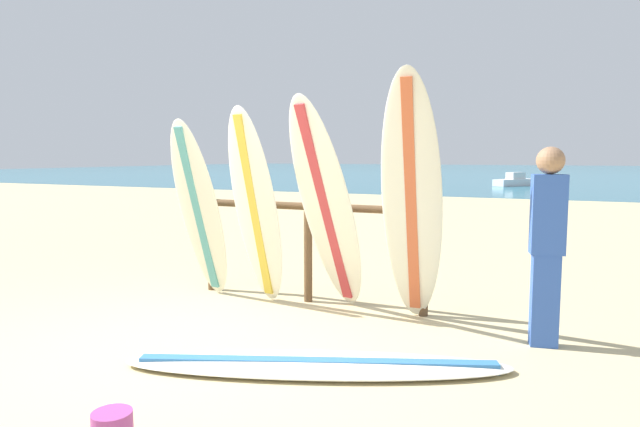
{
  "coord_description": "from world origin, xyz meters",
  "views": [
    {
      "loc": [
        2.86,
        -3.45,
        1.56
      ],
      "look_at": [
        0.24,
        2.12,
        0.93
      ],
      "focal_mm": 31.24,
      "sensor_mm": 36.0,
      "label": 1
    }
  ],
  "objects_px": {
    "small_boat_offshore": "(515,181)",
    "surfboard_lying_on_sand": "(317,365)",
    "surfboard_rack": "(308,232)",
    "surfboard_leaning_center_left": "(327,207)",
    "beachgoer_standing": "(547,238)",
    "surfboard_leaning_left": "(255,207)",
    "surfboard_leaning_far_left": "(199,210)",
    "surfboard_leaning_center": "(412,200)"
  },
  "relations": [
    {
      "from": "beachgoer_standing",
      "to": "surfboard_leaning_center",
      "type": "bearing_deg",
      "value": 175.16
    },
    {
      "from": "surfboard_leaning_center",
      "to": "surfboard_lying_on_sand",
      "type": "distance_m",
      "value": 1.8
    },
    {
      "from": "small_boat_offshore",
      "to": "surfboard_lying_on_sand",
      "type": "bearing_deg",
      "value": -86.97
    },
    {
      "from": "surfboard_leaning_center_left",
      "to": "beachgoer_standing",
      "type": "bearing_deg",
      "value": -2.12
    },
    {
      "from": "surfboard_leaning_far_left",
      "to": "beachgoer_standing",
      "type": "bearing_deg",
      "value": -0.98
    },
    {
      "from": "small_boat_offshore",
      "to": "surfboard_leaning_far_left",
      "type": "bearing_deg",
      "value": -91.37
    },
    {
      "from": "surfboard_leaning_far_left",
      "to": "surfboard_leaning_center",
      "type": "bearing_deg",
      "value": 0.94
    },
    {
      "from": "surfboard_rack",
      "to": "small_boat_offshore",
      "type": "xyz_separation_m",
      "value": [
        -0.52,
        25.45,
        -0.5
      ]
    },
    {
      "from": "surfboard_rack",
      "to": "surfboard_leaning_center",
      "type": "distance_m",
      "value": 1.34
    },
    {
      "from": "beachgoer_standing",
      "to": "small_boat_offshore",
      "type": "xyz_separation_m",
      "value": [
        -2.91,
        25.89,
        -0.65
      ]
    },
    {
      "from": "surfboard_rack",
      "to": "surfboard_leaning_left",
      "type": "xyz_separation_m",
      "value": [
        -0.43,
        -0.37,
        0.28
      ]
    },
    {
      "from": "beachgoer_standing",
      "to": "surfboard_lying_on_sand",
      "type": "bearing_deg",
      "value": -139.39
    },
    {
      "from": "surfboard_leaning_center",
      "to": "surfboard_lying_on_sand",
      "type": "bearing_deg",
      "value": -102.75
    },
    {
      "from": "surfboard_leaning_far_left",
      "to": "surfboard_leaning_center_left",
      "type": "relative_size",
      "value": 0.92
    },
    {
      "from": "surfboard_leaning_far_left",
      "to": "surfboard_leaning_center_left",
      "type": "distance_m",
      "value": 1.53
    },
    {
      "from": "surfboard_leaning_far_left",
      "to": "surfboard_leaning_center_left",
      "type": "height_order",
      "value": "surfboard_leaning_center_left"
    },
    {
      "from": "surfboard_lying_on_sand",
      "to": "small_boat_offshore",
      "type": "bearing_deg",
      "value": 93.03
    },
    {
      "from": "beachgoer_standing",
      "to": "small_boat_offshore",
      "type": "bearing_deg",
      "value": 96.41
    },
    {
      "from": "surfboard_rack",
      "to": "surfboard_leaning_far_left",
      "type": "height_order",
      "value": "surfboard_leaning_far_left"
    },
    {
      "from": "surfboard_rack",
      "to": "beachgoer_standing",
      "type": "xyz_separation_m",
      "value": [
        2.39,
        -0.43,
        0.15
      ]
    },
    {
      "from": "beachgoer_standing",
      "to": "surfboard_leaning_far_left",
      "type": "bearing_deg",
      "value": 179.02
    },
    {
      "from": "surfboard_rack",
      "to": "small_boat_offshore",
      "type": "relative_size",
      "value": 1.03
    },
    {
      "from": "surfboard_rack",
      "to": "surfboard_leaning_left",
      "type": "bearing_deg",
      "value": -139.37
    },
    {
      "from": "surfboard_leaning_left",
      "to": "surfboard_rack",
      "type": "bearing_deg",
      "value": 40.63
    },
    {
      "from": "surfboard_rack",
      "to": "surfboard_leaning_far_left",
      "type": "xyz_separation_m",
      "value": [
        -1.14,
        -0.37,
        0.23
      ]
    },
    {
      "from": "surfboard_leaning_center",
      "to": "surfboard_leaning_center_left",
      "type": "bearing_deg",
      "value": -178.33
    },
    {
      "from": "surfboard_rack",
      "to": "beachgoer_standing",
      "type": "distance_m",
      "value": 2.43
    },
    {
      "from": "surfboard_leaning_center_left",
      "to": "surfboard_leaning_left",
      "type": "bearing_deg",
      "value": -179.6
    },
    {
      "from": "surfboard_leaning_far_left",
      "to": "small_boat_offshore",
      "type": "relative_size",
      "value": 0.77
    },
    {
      "from": "surfboard_leaning_far_left",
      "to": "small_boat_offshore",
      "type": "xyz_separation_m",
      "value": [
        0.62,
        25.83,
        -0.72
      ]
    },
    {
      "from": "small_boat_offshore",
      "to": "surfboard_leaning_left",
      "type": "bearing_deg",
      "value": -89.79
    },
    {
      "from": "surfboard_rack",
      "to": "surfboard_lying_on_sand",
      "type": "bearing_deg",
      "value": -61.64
    },
    {
      "from": "surfboard_leaning_far_left",
      "to": "beachgoer_standing",
      "type": "relative_size",
      "value": 1.19
    },
    {
      "from": "surfboard_leaning_center",
      "to": "surfboard_leaning_left",
      "type": "bearing_deg",
      "value": -178.95
    },
    {
      "from": "surfboard_leaning_far_left",
      "to": "small_boat_offshore",
      "type": "distance_m",
      "value": 25.85
    },
    {
      "from": "surfboard_leaning_center_left",
      "to": "beachgoer_standing",
      "type": "distance_m",
      "value": 2.01
    },
    {
      "from": "surfboard_rack",
      "to": "surfboard_leaning_center_left",
      "type": "relative_size",
      "value": 1.23
    },
    {
      "from": "surfboard_leaning_far_left",
      "to": "surfboard_leaning_center_left",
      "type": "xyz_separation_m",
      "value": [
        1.52,
        0.01,
        0.09
      ]
    },
    {
      "from": "surfboard_rack",
      "to": "surfboard_leaning_center_left",
      "type": "xyz_separation_m",
      "value": [
        0.38,
        -0.36,
        0.31
      ]
    },
    {
      "from": "surfboard_leaning_center_left",
      "to": "surfboard_lying_on_sand",
      "type": "relative_size",
      "value": 0.74
    },
    {
      "from": "surfboard_leaning_far_left",
      "to": "small_boat_offshore",
      "type": "bearing_deg",
      "value": 88.63
    },
    {
      "from": "surfboard_leaning_far_left",
      "to": "beachgoer_standing",
      "type": "xyz_separation_m",
      "value": [
        3.53,
        -0.06,
        -0.08
      ]
    }
  ]
}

